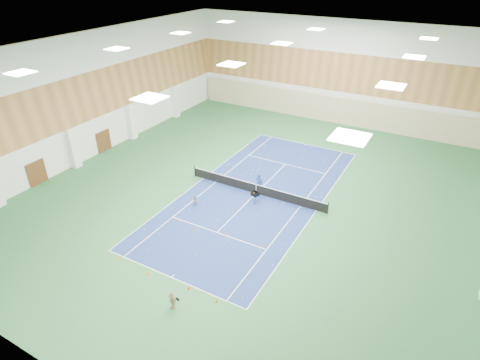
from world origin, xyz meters
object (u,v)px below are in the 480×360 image
at_px(coach, 259,182).
at_px(tennis_net, 256,188).
at_px(child_court, 195,201).
at_px(ball_cart, 255,197).
at_px(child_apron, 172,300).

bearing_deg(coach, tennis_net, 90.11).
bearing_deg(child_court, tennis_net, 24.09).
relative_size(coach, child_court, 1.60).
xyz_separation_m(coach, ball_cart, (0.60, -1.88, -0.34)).
distance_m(child_apron, ball_cart, 12.65).
relative_size(child_apron, ball_cart, 1.25).
relative_size(tennis_net, child_court, 12.09).
height_order(tennis_net, child_apron, child_apron).
bearing_deg(ball_cart, child_apron, -66.40).
xyz_separation_m(child_apron, ball_cart, (-1.08, 12.60, -0.12)).
bearing_deg(tennis_net, ball_cart, -66.44).
distance_m(child_court, child_apron, 10.95).
bearing_deg(ball_cart, coach, 126.51).
height_order(tennis_net, coach, coach).
height_order(child_court, ball_cart, child_court).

